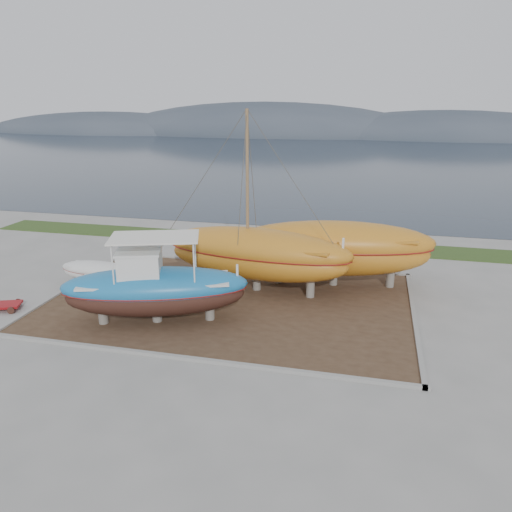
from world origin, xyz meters
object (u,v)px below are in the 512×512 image
(white_dinghy, at_px, (97,274))
(orange_sailboat, at_px, (257,204))
(orange_bare_hull, at_px, (335,255))
(red_trailer, at_px, (4,307))
(blue_caique, at_px, (155,280))

(white_dinghy, xyz_separation_m, orange_sailboat, (8.76, 1.36, 4.08))
(orange_bare_hull, xyz_separation_m, red_trailer, (-15.51, -7.16, -1.65))
(orange_sailboat, relative_size, orange_bare_hull, 0.97)
(blue_caique, distance_m, red_trailer, 8.18)
(red_trailer, bearing_deg, orange_bare_hull, 4.72)
(blue_caique, relative_size, orange_sailboat, 0.82)
(blue_caique, height_order, red_trailer, blue_caique)
(orange_bare_hull, relative_size, red_trailer, 4.68)
(red_trailer, bearing_deg, white_dinghy, 35.80)
(blue_caique, distance_m, white_dinghy, 6.47)
(orange_sailboat, bearing_deg, red_trailer, -147.53)
(white_dinghy, height_order, red_trailer, white_dinghy)
(orange_sailboat, bearing_deg, orange_bare_hull, 30.55)
(white_dinghy, bearing_deg, red_trailer, -121.36)
(blue_caique, xyz_separation_m, orange_sailboat, (3.59, 5.00, 2.68))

